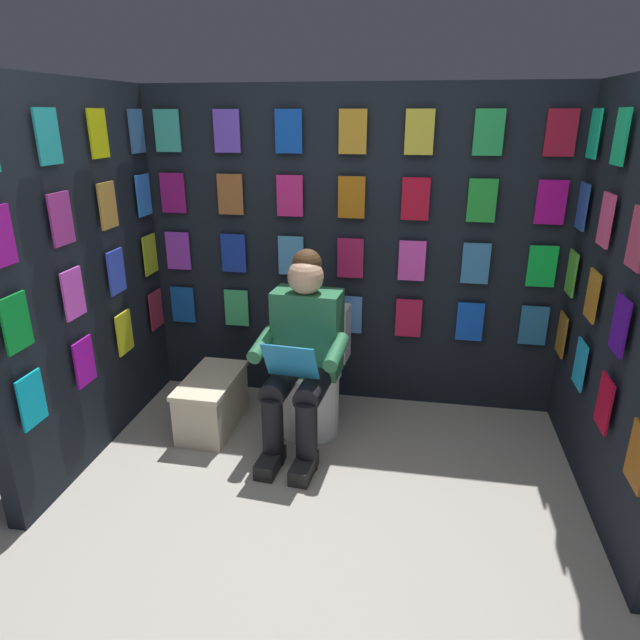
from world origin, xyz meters
name	(u,v)px	position (x,y,z in m)	size (l,w,h in m)	color
ground_plane	(301,568)	(0.00, 0.00, 0.00)	(30.00, 30.00, 0.00)	#9E998E
display_wall_back	(352,252)	(0.00, -1.71, 1.05)	(2.84, 0.14, 2.09)	black
display_wall_left	(625,305)	(-1.42, -0.83, 1.05)	(0.14, 1.66, 2.09)	black
display_wall_right	(82,277)	(1.42, -0.83, 1.05)	(0.14, 1.66, 2.09)	black
toilet	(312,378)	(0.18, -1.24, 0.33)	(0.42, 0.57, 0.77)	white
person_reading	(302,353)	(0.20, -1.01, 0.60)	(0.55, 0.71, 1.19)	#286B42
comic_longbox_near	(212,402)	(0.81, -1.09, 0.18)	(0.32, 0.60, 0.35)	beige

